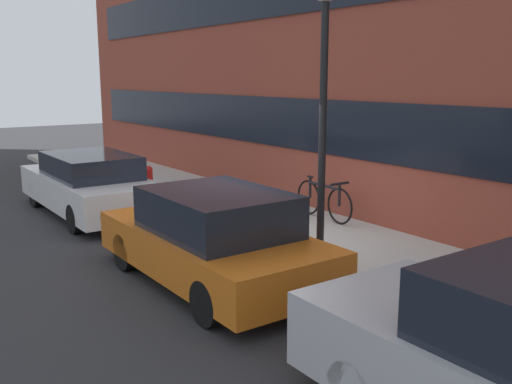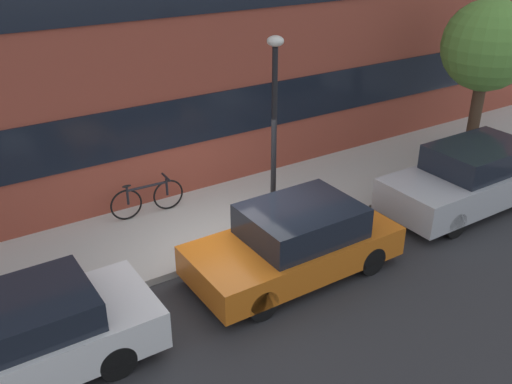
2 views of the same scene
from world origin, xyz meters
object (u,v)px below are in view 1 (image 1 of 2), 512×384
Objects in this scene: parked_car_white at (89,184)px; lamp_post at (323,95)px; fire_hydrant at (148,181)px; parked_car_orange at (214,238)px; bicycle at (324,199)px.

lamp_post reaches higher than parked_car_white.
lamp_post is (6.05, -0.03, 2.13)m from fire_hydrant.
parked_car_orange is at bearing -15.69° from fire_hydrant.
parked_car_white is at bearing -134.17° from bicycle.
bicycle is at bearing -136.83° from parked_car_white.
parked_car_orange is 2.54m from lamp_post.
bicycle is 0.42× the size of lamp_post.
parked_car_orange reaches higher than fire_hydrant.
fire_hydrant is 0.18× the size of lamp_post.
parked_car_orange reaches higher than parked_car_white.
fire_hydrant is (-5.51, 1.55, -0.16)m from parked_car_orange.
parked_car_white is at bearing 0.00° from parked_car_orange.
lamp_post reaches higher than parked_car_orange.
parked_car_white reaches higher than fire_hydrant.
bicycle is at bearing -66.60° from parked_car_orange.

